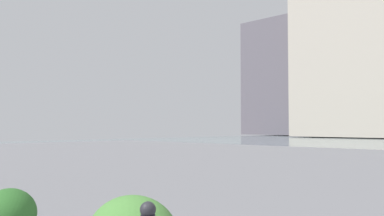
# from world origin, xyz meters

# --- Properties ---
(building_annex) EXTENTS (17.28, 14.66, 36.69)m
(building_annex) POSITION_xyz_m (25.70, -62.45, 17.31)
(building_annex) COLOR #B2A899
(building_annex) RESTS_ON ground
(building_highrise) EXTENTS (14.53, 10.31, 21.36)m
(building_highrise) POSITION_xyz_m (42.34, -67.52, 10.68)
(building_highrise) COLOR #5B5660
(building_highrise) RESTS_ON ground
(shrub_round) EXTENTS (0.77, 0.69, 0.65)m
(shrub_round) POSITION_xyz_m (3.73, -0.75, 0.33)
(shrub_round) COLOR #2D6628
(shrub_round) RESTS_ON ground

